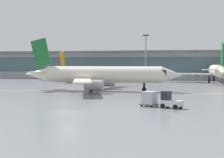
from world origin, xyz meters
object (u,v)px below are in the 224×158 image
object	(u,v)px
gate_airplane_2	(217,71)
cargo_dolly_lead	(149,98)
baggage_tug	(170,101)
apron_light_mast_1	(146,55)
gate_airplane_1	(73,72)
taxiing_regional_jet	(101,75)

from	to	relation	value
gate_airplane_2	cargo_dolly_lead	xyz separation A→B (m)	(-12.40, -58.15, -2.19)
gate_airplane_2	baggage_tug	world-z (taller)	gate_airplane_2
gate_airplane_2	cargo_dolly_lead	size ratio (longest dim) A/B	12.75
baggage_tug	apron_light_mast_1	world-z (taller)	apron_light_mast_1
gate_airplane_2	apron_light_mast_1	distance (m)	22.98
gate_airplane_1	apron_light_mast_1	bearing A→B (deg)	-69.26
baggage_tug	cargo_dolly_lead	bearing A→B (deg)	180.00
baggage_tug	cargo_dolly_lead	size ratio (longest dim) A/B	1.15
gate_airplane_2	apron_light_mast_1	size ratio (longest dim) A/B	2.26
apron_light_mast_1	taxiing_regional_jet	bearing A→B (deg)	-94.32
baggage_tug	cargo_dolly_lead	xyz separation A→B (m)	(-2.69, 1.15, 0.16)
taxiing_regional_jet	baggage_tug	size ratio (longest dim) A/B	10.91
gate_airplane_1	gate_airplane_2	bearing A→B (deg)	-90.65
taxiing_regional_jet	gate_airplane_2	bearing A→B (deg)	54.62
taxiing_regional_jet	gate_airplane_1	bearing A→B (deg)	115.80
gate_airplane_2	baggage_tug	distance (m)	60.13
taxiing_regional_jet	cargo_dolly_lead	size ratio (longest dim) A/B	12.53
gate_airplane_2	taxiing_regional_jet	distance (m)	43.52
taxiing_regional_jet	baggage_tug	world-z (taller)	taxiing_regional_jet
cargo_dolly_lead	apron_light_mast_1	bearing A→B (deg)	120.75
taxiing_regional_jet	cargo_dolly_lead	xyz separation A→B (m)	(12.04, -22.14, -2.14)
gate_airplane_2	baggage_tug	bearing A→B (deg)	169.19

